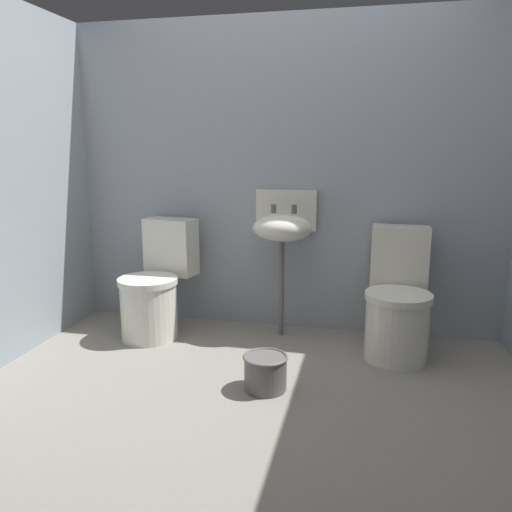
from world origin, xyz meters
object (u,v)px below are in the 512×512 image
(sink, at_px, (283,227))
(bucket, at_px, (265,372))
(toilet_right, at_px, (398,304))
(toilet_left, at_px, (156,289))

(sink, relative_size, bucket, 4.07)
(toilet_right, height_order, sink, sink)
(sink, bearing_deg, toilet_left, -167.53)
(sink, bearing_deg, toilet_right, -13.91)
(toilet_right, distance_m, bucket, 0.99)
(toilet_left, relative_size, toilet_right, 1.00)
(toilet_left, distance_m, sink, 0.97)
(toilet_left, height_order, toilet_right, same)
(toilet_left, xyz_separation_m, sink, (0.85, 0.19, 0.43))
(sink, distance_m, bucket, 1.07)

